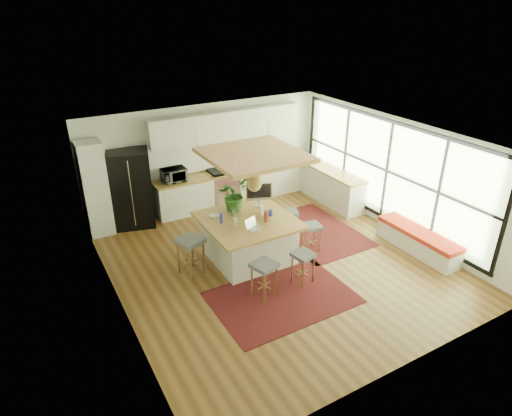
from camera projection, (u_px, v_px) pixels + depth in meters
floor at (276, 261)px, 9.46m from camera, size 7.00×7.00×0.00m
ceiling at (278, 139)px, 8.29m from camera, size 7.00×7.00×0.00m
wall_back at (206, 155)px, 11.62m from camera, size 6.50×0.00×6.50m
wall_front at (411, 297)px, 6.14m from camera, size 6.50×0.00×6.50m
wall_left at (114, 245)px, 7.43m from camera, size 0.00×7.00×7.00m
wall_right at (394, 175)px, 10.33m from camera, size 0.00×7.00×7.00m
window_wall at (394, 173)px, 10.29m from camera, size 0.10×6.20×2.60m
pantry at (95, 189)px, 10.15m from camera, size 0.55×0.60×2.25m
back_counter_base at (231, 187)px, 12.01m from camera, size 4.20×0.60×0.88m
back_counter_top at (231, 171)px, 11.81m from camera, size 4.24×0.64×0.05m
backsplash at (225, 152)px, 11.85m from camera, size 4.20×0.02×0.80m
upper_cabinets at (227, 124)px, 11.38m from camera, size 4.20×0.34×0.70m
range at (223, 187)px, 11.87m from camera, size 0.76×0.62×1.00m
right_counter_base at (328, 185)px, 12.15m from camera, size 0.60×2.50×0.88m
right_counter_top at (329, 169)px, 11.95m from camera, size 0.64×2.54×0.05m
window_bench at (418, 241)px, 9.73m from camera, size 0.52×2.00×0.50m
ceiling_panel at (254, 168)px, 8.75m from camera, size 1.86×1.86×0.80m
rug_near at (282, 297)px, 8.31m from camera, size 2.60×1.80×0.01m
rug_right at (314, 231)px, 10.66m from camera, size 1.80×2.60×0.01m
fridge at (132, 190)px, 10.60m from camera, size 1.10×0.96×1.90m
island at (248, 239)px, 9.40m from camera, size 1.85×1.85×0.93m
stool_near_left at (264, 280)px, 8.22m from camera, size 0.52×0.52×0.71m
stool_near_right at (303, 266)px, 8.63m from camera, size 0.45×0.45×0.66m
stool_right_front at (311, 236)px, 9.72m from camera, size 0.43×0.43×0.64m
stool_right_back at (289, 222)px, 10.31m from camera, size 0.50×0.50×0.65m
stool_left_side at (191, 258)px, 8.91m from camera, size 0.59×0.59×0.80m
laptop at (254, 223)px, 8.76m from camera, size 0.39×0.40×0.22m
monitor at (259, 195)px, 9.68m from camera, size 0.63×0.41×0.55m
microwave at (174, 174)px, 11.02m from camera, size 0.61×0.34×0.41m
island_plant at (234, 198)px, 9.49m from camera, size 0.95×0.97×0.57m
island_bowl at (214, 216)px, 9.26m from camera, size 0.27×0.27×0.05m
island_bottle_0 at (222, 219)px, 8.99m from camera, size 0.07×0.07×0.19m
island_bottle_1 at (234, 222)px, 8.86m from camera, size 0.07×0.07×0.19m
island_bottle_2 at (266, 218)px, 9.03m from camera, size 0.07×0.07×0.19m
island_bottle_3 at (261, 210)px, 9.35m from camera, size 0.07×0.07×0.19m
island_bottle_4 at (234, 213)px, 9.26m from camera, size 0.07×0.07×0.19m
island_bottle_5 at (271, 212)px, 9.30m from camera, size 0.07×0.07×0.19m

